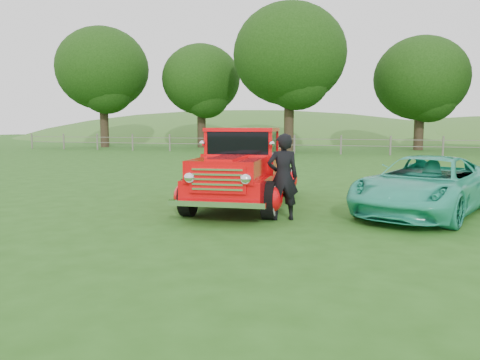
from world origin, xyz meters
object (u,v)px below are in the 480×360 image
(tree_near_west, at_px, (290,55))
(man, at_px, (283,177))
(tree_mid_west, at_px, (201,80))
(tree_far_west, at_px, (102,69))
(tree_near_east, at_px, (421,79))
(red_pickup, at_px, (243,171))
(teal_sedan, at_px, (426,185))

(tree_near_west, distance_m, man, 25.69)
(tree_mid_west, bearing_deg, tree_far_west, -165.96)
(tree_near_west, relative_size, man, 6.20)
(tree_mid_west, relative_size, tree_near_east, 1.02)
(tree_mid_west, distance_m, tree_near_west, 8.63)
(tree_mid_west, relative_size, tree_near_west, 0.81)
(tree_far_west, distance_m, tree_near_west, 16.03)
(red_pickup, height_order, man, red_pickup)
(tree_far_west, distance_m, tree_mid_west, 8.30)
(tree_mid_west, bearing_deg, teal_sedan, -58.98)
(man, bearing_deg, tree_mid_west, -88.57)
(tree_mid_west, height_order, red_pickup, tree_mid_west)
(tree_near_west, distance_m, red_pickup, 24.16)
(tree_mid_west, xyz_separation_m, man, (12.94, -27.50, -4.71))
(teal_sedan, bearing_deg, tree_near_east, 108.34)
(red_pickup, height_order, teal_sedan, red_pickup)
(teal_sedan, bearing_deg, tree_near_west, 129.60)
(tree_near_east, relative_size, teal_sedan, 1.93)
(tree_far_west, bearing_deg, tree_mid_west, 14.04)
(tree_mid_west, xyz_separation_m, tree_near_west, (8.00, -3.00, 1.25))
(tree_far_west, bearing_deg, man, -50.61)
(tree_mid_west, bearing_deg, tree_near_west, -20.56)
(tree_far_west, bearing_deg, red_pickup, -50.74)
(tree_far_west, relative_size, tree_mid_west, 1.17)
(tree_far_west, distance_m, tree_near_east, 25.21)
(tree_near_west, bearing_deg, man, -78.61)
(teal_sedan, relative_size, man, 2.57)
(tree_far_west, distance_m, teal_sedan, 34.19)
(red_pickup, xyz_separation_m, teal_sedan, (3.93, 0.11, -0.20))
(tree_mid_west, xyz_separation_m, teal_sedan, (15.63, -25.99, -4.95))
(tree_far_west, bearing_deg, teal_sedan, -45.43)
(man, bearing_deg, tree_near_east, -121.88)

